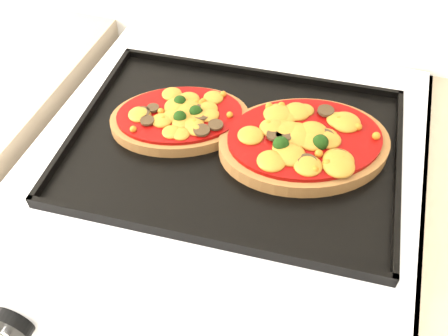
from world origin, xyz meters
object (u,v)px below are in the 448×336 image
at_px(stove, 226,292).
at_px(pizza_left, 180,117).
at_px(baking_tray, 234,144).
at_px(pizza_right, 304,141).

height_order(stove, pizza_left, pizza_left).
relative_size(baking_tray, pizza_left, 2.27).
xyz_separation_m(stove, pizza_left, (-0.08, 0.02, 0.48)).
height_order(stove, pizza_right, pizza_right).
distance_m(pizza_left, pizza_right, 0.20).
relative_size(baking_tray, pizza_right, 1.93).
bearing_deg(stove, pizza_right, 11.43).
bearing_deg(baking_tray, pizza_left, 166.24).
bearing_deg(pizza_left, baking_tray, -10.62).
bearing_deg(pizza_right, stove, -168.57).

